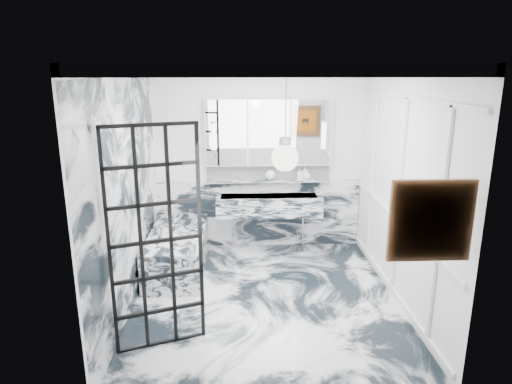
{
  "coord_description": "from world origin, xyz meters",
  "views": [
    {
      "loc": [
        -0.32,
        -5.09,
        2.78
      ],
      "look_at": [
        -0.09,
        0.5,
        1.23
      ],
      "focal_mm": 32.0,
      "sensor_mm": 36.0,
      "label": 1
    }
  ],
  "objects_px": {
    "trough_sink": "(269,205)",
    "mirror_cabinet": "(269,132)",
    "crittall_door": "(156,241)",
    "bathtub": "(178,251)"
  },
  "relations": [
    {
      "from": "crittall_door",
      "to": "mirror_cabinet",
      "type": "distance_m",
      "value": 3.0
    },
    {
      "from": "mirror_cabinet",
      "to": "crittall_door",
      "type": "bearing_deg",
      "value": -115.83
    },
    {
      "from": "crittall_door",
      "to": "bathtub",
      "type": "height_order",
      "value": "crittall_door"
    },
    {
      "from": "trough_sink",
      "to": "bathtub",
      "type": "relative_size",
      "value": 0.97
    },
    {
      "from": "trough_sink",
      "to": "crittall_door",
      "type": "bearing_deg",
      "value": -117.36
    },
    {
      "from": "crittall_door",
      "to": "mirror_cabinet",
      "type": "bearing_deg",
      "value": 45.22
    },
    {
      "from": "mirror_cabinet",
      "to": "bathtub",
      "type": "relative_size",
      "value": 1.15
    },
    {
      "from": "crittall_door",
      "to": "bathtub",
      "type": "bearing_deg",
      "value": 72.68
    },
    {
      "from": "crittall_door",
      "to": "trough_sink",
      "type": "relative_size",
      "value": 1.42
    },
    {
      "from": "trough_sink",
      "to": "mirror_cabinet",
      "type": "bearing_deg",
      "value": 90.0
    }
  ]
}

